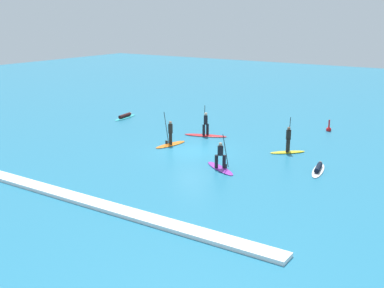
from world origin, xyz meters
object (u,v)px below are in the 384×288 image
(surfer_on_red_board, at_px, (206,131))
(surfer_on_teal_board, at_px, (125,116))
(surfer_on_white_board, at_px, (318,169))
(surfer_on_orange_board, at_px, (170,139))
(surfer_on_yellow_board, at_px, (288,146))
(marker_buoy, at_px, (329,129))
(surfer_on_purple_board, at_px, (220,162))

(surfer_on_red_board, xyz_separation_m, surfer_on_teal_board, (-9.46, 1.59, -0.26))
(surfer_on_teal_board, bearing_deg, surfer_on_white_board, -112.29)
(surfer_on_orange_board, bearing_deg, surfer_on_red_board, 179.43)
(surfer_on_red_board, distance_m, surfer_on_orange_board, 3.66)
(surfer_on_teal_board, distance_m, surfer_on_yellow_board, 16.67)
(marker_buoy, bearing_deg, surfer_on_teal_board, -162.81)
(surfer_on_white_board, bearing_deg, surfer_on_purple_board, 108.03)
(surfer_on_orange_board, bearing_deg, surfer_on_yellow_board, 119.62)
(surfer_on_purple_board, xyz_separation_m, surfer_on_orange_board, (-5.71, 2.77, 0.01))
(marker_buoy, bearing_deg, surfer_on_red_board, -137.04)
(surfer_on_red_board, height_order, marker_buoy, surfer_on_red_board)
(surfer_on_purple_board, relative_size, marker_buoy, 2.81)
(surfer_on_red_board, bearing_deg, surfer_on_white_board, 141.85)
(surfer_on_white_board, relative_size, marker_buoy, 2.99)
(marker_buoy, bearing_deg, surfer_on_orange_board, -127.47)
(surfer_on_red_board, xyz_separation_m, surfer_on_yellow_board, (7.03, -0.86, 0.10))
(surfer_on_purple_board, bearing_deg, surfer_on_white_board, 61.21)
(surfer_on_purple_board, height_order, surfer_on_yellow_board, surfer_on_yellow_board)
(marker_buoy, bearing_deg, surfer_on_purple_board, -99.66)
(surfer_on_red_board, bearing_deg, surfer_on_yellow_board, 153.96)
(surfer_on_purple_board, relative_size, surfer_on_red_board, 0.85)
(surfer_on_teal_board, bearing_deg, marker_buoy, -80.53)
(surfer_on_red_board, relative_size, surfer_on_yellow_board, 1.39)
(surfer_on_red_board, bearing_deg, surfer_on_teal_board, -28.63)
(surfer_on_orange_board, height_order, surfer_on_teal_board, surfer_on_orange_board)
(surfer_on_red_board, height_order, surfer_on_orange_board, surfer_on_orange_board)
(surfer_on_orange_board, distance_m, surfer_on_yellow_board, 8.17)
(surfer_on_orange_board, distance_m, surfer_on_teal_board, 10.21)
(surfer_on_teal_board, bearing_deg, surfer_on_yellow_board, -106.18)
(surfer_on_white_board, distance_m, surfer_on_orange_board, 10.74)
(surfer_on_white_board, height_order, marker_buoy, marker_buoy)
(surfer_on_purple_board, xyz_separation_m, surfer_on_teal_board, (-14.50, 7.96, -0.30))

